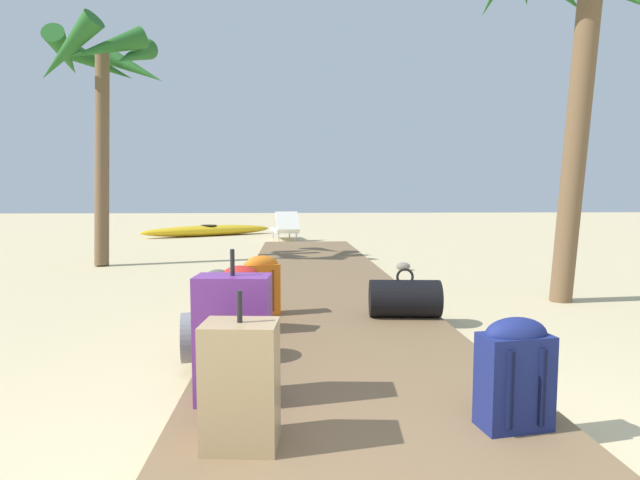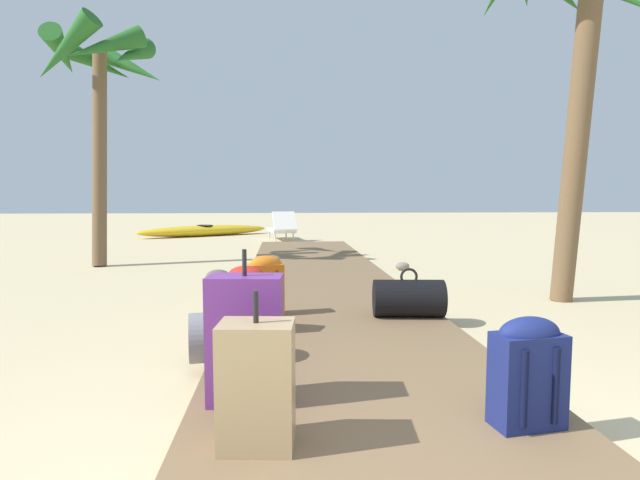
% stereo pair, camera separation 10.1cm
% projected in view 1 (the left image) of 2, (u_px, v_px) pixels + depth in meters
% --- Properties ---
extents(ground_plane, '(60.00, 60.00, 0.00)m').
position_uv_depth(ground_plane, '(324.00, 300.00, 5.77)').
color(ground_plane, '#CCB789').
extents(boardwalk, '(2.00, 10.94, 0.08)m').
position_uv_depth(boardwalk, '(319.00, 280.00, 6.86)').
color(boardwalk, brown).
rests_on(boardwalk, ground).
extents(duffel_bag_black, '(0.67, 0.40, 0.46)m').
position_uv_depth(duffel_bag_black, '(405.00, 298.00, 4.61)').
color(duffel_bag_black, black).
rests_on(duffel_bag_black, boardwalk).
extents(backpack_red, '(0.38, 0.29, 0.55)m').
position_uv_depth(backpack_red, '(241.00, 297.00, 4.11)').
color(backpack_red, red).
rests_on(backpack_red, boardwalk).
extents(suitcase_tan, '(0.35, 0.27, 0.70)m').
position_uv_depth(suitcase_tan, '(241.00, 385.00, 2.21)').
color(suitcase_tan, tan).
rests_on(suitcase_tan, boardwalk).
extents(backpack_navy, '(0.36, 0.24, 0.54)m').
position_uv_depth(backpack_navy, '(515.00, 370.00, 2.39)').
color(backpack_navy, navy).
rests_on(backpack_navy, boardwalk).
extents(duffel_bag_grey, '(0.51, 0.40, 0.45)m').
position_uv_depth(duffel_bag_grey, '(217.00, 336.00, 3.39)').
color(duffel_bag_grey, slate).
rests_on(duffel_bag_grey, boardwalk).
extents(suitcase_purple, '(0.41, 0.25, 0.83)m').
position_uv_depth(suitcase_purple, '(234.00, 339.00, 2.69)').
color(suitcase_purple, '#6B2D84').
rests_on(suitcase_purple, boardwalk).
extents(backpack_orange, '(0.35, 0.26, 0.56)m').
position_uv_depth(backpack_orange, '(262.00, 284.00, 4.70)').
color(backpack_orange, orange).
rests_on(backpack_orange, boardwalk).
extents(palm_tree_far_left, '(2.01, 2.22, 4.05)m').
position_uv_depth(palm_tree_far_left, '(103.00, 74.00, 8.49)').
color(palm_tree_far_left, brown).
rests_on(palm_tree_far_left, ground).
extents(lounge_chair, '(0.85, 1.62, 0.79)m').
position_uv_depth(lounge_chair, '(285.00, 228.00, 13.61)').
color(lounge_chair, white).
rests_on(lounge_chair, ground).
extents(kayak, '(3.83, 2.63, 0.33)m').
position_uv_depth(kayak, '(209.00, 230.00, 15.04)').
color(kayak, gold).
rests_on(kayak, ground).
extents(rock_left_mid, '(0.46, 0.45, 0.19)m').
position_uv_depth(rock_left_mid, '(218.00, 276.00, 6.90)').
color(rock_left_mid, '#5B5651').
rests_on(rock_left_mid, ground).
extents(rock_right_near, '(0.25, 0.19, 0.13)m').
position_uv_depth(rock_right_near, '(403.00, 266.00, 8.06)').
color(rock_right_near, gray).
rests_on(rock_right_near, ground).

